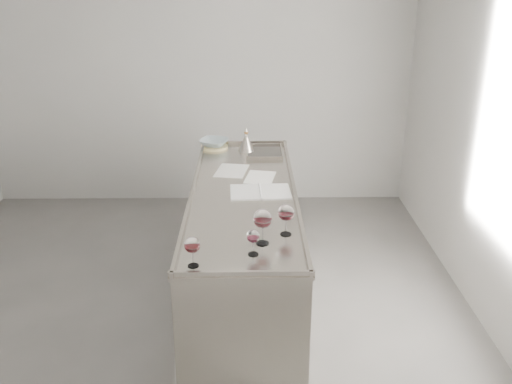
{
  "coord_description": "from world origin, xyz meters",
  "views": [
    {
      "loc": [
        0.54,
        -3.5,
        2.45
      ],
      "look_at": [
        0.59,
        0.1,
        1.02
      ],
      "focal_mm": 40.0,
      "sensor_mm": 36.0,
      "label": 1
    }
  ],
  "objects_px": {
    "wine_glass_right": "(286,213)",
    "wine_glass_small": "(253,237)",
    "counter": "(244,250)",
    "wine_glass_left": "(192,246)",
    "wine_glass_middle": "(263,220)",
    "wine_funnel": "(246,144)",
    "notebook": "(260,192)",
    "ceramic_bowl": "(214,142)"
  },
  "relations": [
    {
      "from": "counter",
      "to": "wine_glass_right",
      "type": "relative_size",
      "value": 12.43
    },
    {
      "from": "counter",
      "to": "wine_glass_left",
      "type": "xyz_separation_m",
      "value": [
        -0.26,
        -1.08,
        0.59
      ]
    },
    {
      "from": "wine_glass_small",
      "to": "ceramic_bowl",
      "type": "relative_size",
      "value": 0.62
    },
    {
      "from": "wine_glass_small",
      "to": "notebook",
      "type": "height_order",
      "value": "wine_glass_small"
    },
    {
      "from": "wine_glass_middle",
      "to": "ceramic_bowl",
      "type": "xyz_separation_m",
      "value": [
        -0.39,
        1.89,
        -0.1
      ]
    },
    {
      "from": "wine_glass_middle",
      "to": "wine_glass_right",
      "type": "height_order",
      "value": "wine_glass_middle"
    },
    {
      "from": "wine_glass_right",
      "to": "wine_glass_small",
      "type": "bearing_deg",
      "value": -128.06
    },
    {
      "from": "wine_glass_middle",
      "to": "wine_glass_small",
      "type": "height_order",
      "value": "wine_glass_middle"
    },
    {
      "from": "notebook",
      "to": "ceramic_bowl",
      "type": "relative_size",
      "value": 1.79
    },
    {
      "from": "notebook",
      "to": "ceramic_bowl",
      "type": "distance_m",
      "value": 1.16
    },
    {
      "from": "wine_glass_right",
      "to": "ceramic_bowl",
      "type": "height_order",
      "value": "wine_glass_right"
    },
    {
      "from": "wine_glass_small",
      "to": "ceramic_bowl",
      "type": "height_order",
      "value": "wine_glass_small"
    },
    {
      "from": "wine_glass_small",
      "to": "ceramic_bowl",
      "type": "xyz_separation_m",
      "value": [
        -0.33,
        2.03,
        -0.06
      ]
    },
    {
      "from": "wine_funnel",
      "to": "wine_glass_right",
      "type": "bearing_deg",
      "value": -81.78
    },
    {
      "from": "wine_glass_middle",
      "to": "notebook",
      "type": "relative_size",
      "value": 0.49
    },
    {
      "from": "wine_glass_left",
      "to": "wine_glass_middle",
      "type": "xyz_separation_m",
      "value": [
        0.38,
        0.26,
        0.03
      ]
    },
    {
      "from": "wine_glass_middle",
      "to": "wine_glass_right",
      "type": "distance_m",
      "value": 0.19
    },
    {
      "from": "wine_glass_left",
      "to": "wine_funnel",
      "type": "distance_m",
      "value": 2.09
    },
    {
      "from": "counter",
      "to": "wine_glass_left",
      "type": "distance_m",
      "value": 1.26
    },
    {
      "from": "counter",
      "to": "wine_funnel",
      "type": "xyz_separation_m",
      "value": [
        0.02,
        0.99,
        0.53
      ]
    },
    {
      "from": "counter",
      "to": "wine_glass_small",
      "type": "xyz_separation_m",
      "value": [
        0.06,
        -0.95,
        0.58
      ]
    },
    {
      "from": "notebook",
      "to": "wine_funnel",
      "type": "bearing_deg",
      "value": 93.49
    },
    {
      "from": "wine_glass_small",
      "to": "wine_funnel",
      "type": "bearing_deg",
      "value": 91.3
    },
    {
      "from": "ceramic_bowl",
      "to": "counter",
      "type": "bearing_deg",
      "value": -76.11
    },
    {
      "from": "wine_funnel",
      "to": "wine_glass_middle",
      "type": "bearing_deg",
      "value": -86.83
    },
    {
      "from": "wine_funnel",
      "to": "wine_glass_left",
      "type": "bearing_deg",
      "value": -97.76
    },
    {
      "from": "wine_glass_left",
      "to": "wine_glass_right",
      "type": "bearing_deg",
      "value": 36.12
    },
    {
      "from": "wine_glass_left",
      "to": "wine_glass_small",
      "type": "distance_m",
      "value": 0.35
    },
    {
      "from": "wine_glass_small",
      "to": "counter",
      "type": "bearing_deg",
      "value": 93.81
    },
    {
      "from": "wine_glass_left",
      "to": "notebook",
      "type": "xyz_separation_m",
      "value": [
        0.39,
        1.07,
        -0.12
      ]
    },
    {
      "from": "counter",
      "to": "wine_funnel",
      "type": "distance_m",
      "value": 1.13
    },
    {
      "from": "wine_glass_middle",
      "to": "wine_glass_right",
      "type": "xyz_separation_m",
      "value": [
        0.14,
        0.12,
        -0.02
      ]
    },
    {
      "from": "wine_funnel",
      "to": "wine_glass_small",
      "type": "bearing_deg",
      "value": -88.7
    },
    {
      "from": "counter",
      "to": "wine_glass_middle",
      "type": "xyz_separation_m",
      "value": [
        0.12,
        -0.81,
        0.62
      ]
    },
    {
      "from": "wine_glass_left",
      "to": "ceramic_bowl",
      "type": "xyz_separation_m",
      "value": [
        -0.0,
        2.16,
        -0.07
      ]
    },
    {
      "from": "wine_glass_right",
      "to": "ceramic_bowl",
      "type": "bearing_deg",
      "value": 106.63
    },
    {
      "from": "notebook",
      "to": "wine_funnel",
      "type": "xyz_separation_m",
      "value": [
        -0.1,
        1.0,
        0.06
      ]
    },
    {
      "from": "wine_glass_left",
      "to": "notebook",
      "type": "distance_m",
      "value": 1.14
    },
    {
      "from": "counter",
      "to": "wine_glass_small",
      "type": "height_order",
      "value": "wine_glass_small"
    },
    {
      "from": "wine_glass_small",
      "to": "ceramic_bowl",
      "type": "distance_m",
      "value": 2.05
    },
    {
      "from": "wine_glass_left",
      "to": "wine_funnel",
      "type": "xyz_separation_m",
      "value": [
        0.28,
        2.07,
        -0.06
      ]
    },
    {
      "from": "counter",
      "to": "notebook",
      "type": "bearing_deg",
      "value": -4.29
    }
  ]
}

